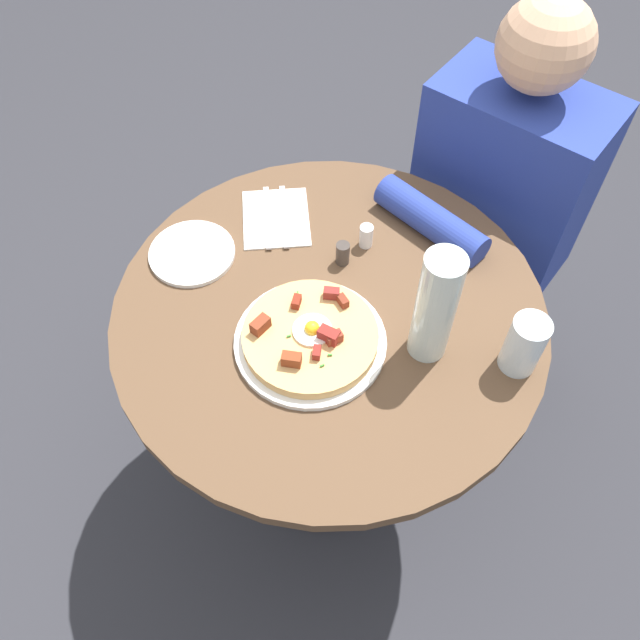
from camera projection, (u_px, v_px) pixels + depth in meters
name	position (u px, v px, depth m)	size (l,w,h in m)	color
ground_plane	(326.00, 461.00, 1.89)	(6.00, 6.00, 0.00)	#2D2D33
dining_table	(328.00, 357.00, 1.43)	(0.85, 0.85, 0.73)	brown
person_seated	(487.00, 235.00, 1.71)	(0.38, 0.47, 1.14)	#2D2D33
pizza_plate	(310.00, 342.00, 1.24)	(0.28, 0.28, 0.01)	white
breakfast_pizza	(310.00, 336.00, 1.23)	(0.25, 0.25, 0.05)	tan
bread_plate	(192.00, 253.00, 1.37)	(0.18, 0.18, 0.01)	white
napkin	(276.00, 218.00, 1.43)	(0.17, 0.14, 0.00)	white
fork	(284.00, 216.00, 1.42)	(0.18, 0.01, 0.01)	silver
knife	(267.00, 217.00, 1.42)	(0.18, 0.01, 0.01)	silver
water_glass	(524.00, 345.00, 1.17)	(0.07, 0.07, 0.12)	silver
water_bottle	(435.00, 307.00, 1.14)	(0.07, 0.07, 0.25)	silver
salt_shaker	(366.00, 236.00, 1.37)	(0.03, 0.03, 0.05)	white
pepper_shaker	(343.00, 253.00, 1.34)	(0.03, 0.03, 0.05)	#3F3833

